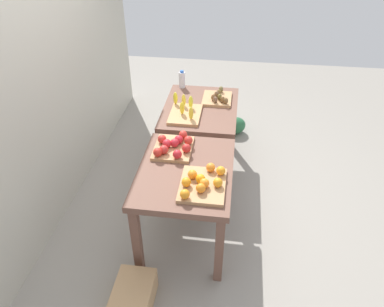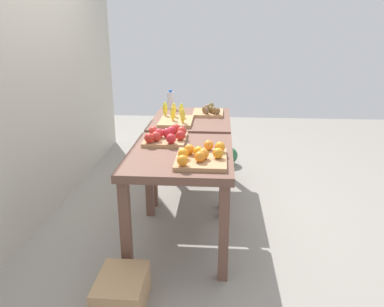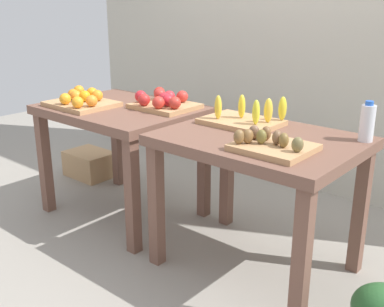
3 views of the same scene
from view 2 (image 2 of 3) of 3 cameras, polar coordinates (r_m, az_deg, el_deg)
The scene contains 11 objects.
ground_plane at distance 3.77m, azimuth -0.72°, elevation -8.51°, with size 8.00×8.00×0.00m, color gray.
back_wall at distance 3.73m, azimuth -22.65°, elevation 13.90°, with size 4.40×0.12×3.00m, color #BDB8A8.
display_table_left at distance 2.98m, azimuth -1.70°, elevation -1.89°, with size 1.04×0.80×0.79m.
display_table_right at distance 4.05m, azimuth -0.08°, elevation 3.68°, with size 1.04×0.80×0.79m.
orange_bin at distance 2.73m, azimuth 1.34°, elevation -0.38°, with size 0.45×0.37×0.11m.
apple_bin at distance 3.20m, azimuth -3.86°, elevation 2.60°, with size 0.42×0.36×0.11m.
banana_crate at distance 3.83m, azimuth -2.41°, elevation 5.19°, with size 0.44×0.33×0.17m.
kiwi_bin at distance 4.17m, azimuth 2.51°, elevation 6.23°, with size 0.36×0.32×0.10m.
water_bottle at distance 4.47m, azimuth -3.20°, elevation 7.96°, with size 0.08×0.08×0.21m.
watermelon_pile at distance 5.03m, azimuth 3.38°, elevation 0.15°, with size 0.58×0.63×0.27m.
cardboard_produce_box at distance 2.62m, azimuth -10.40°, elevation -19.59°, with size 0.40×0.30×0.22m, color tan.
Camera 2 is at (-3.34, -0.29, 1.72)m, focal length 35.91 mm.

